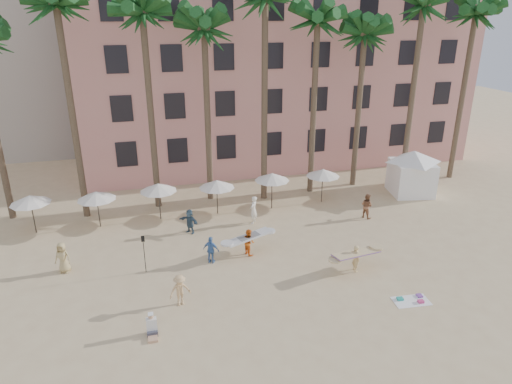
{
  "coord_description": "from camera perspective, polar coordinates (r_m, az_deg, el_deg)",
  "views": [
    {
      "loc": [
        -5.99,
        -17.0,
        13.34
      ],
      "look_at": [
        0.11,
        6.0,
        4.0
      ],
      "focal_mm": 32.0,
      "sensor_mm": 36.0,
      "label": 1
    }
  ],
  "objects": [
    {
      "name": "beach_towel",
      "position": [
        24.58,
        18.9,
        -12.67
      ],
      "size": [
        1.88,
        1.16,
        0.14
      ],
      "color": "white",
      "rests_on": "ground"
    },
    {
      "name": "beachgoers",
      "position": [
        27.64,
        -4.75,
        -5.5
      ],
      "size": [
        20.52,
        9.0,
        1.93
      ],
      "color": "#364E60",
      "rests_on": "ground"
    },
    {
      "name": "pink_hotel",
      "position": [
        45.23,
        2.0,
        14.64
      ],
      "size": [
        35.0,
        14.0,
        16.0
      ],
      "primitive_type": "cube",
      "color": "#DD9287",
      "rests_on": "ground"
    },
    {
      "name": "cabana",
      "position": [
        37.61,
        18.96,
        2.79
      ],
      "size": [
        5.26,
        5.26,
        3.5
      ],
      "color": "white",
      "rests_on": "ground"
    },
    {
      "name": "carrier_yellow",
      "position": [
        25.88,
        12.42,
        -7.84
      ],
      "size": [
        3.04,
        1.48,
        1.56
      ],
      "color": "#D8B779",
      "rests_on": "ground"
    },
    {
      "name": "carrier_white",
      "position": [
        26.97,
        -0.92,
        -6.11
      ],
      "size": [
        3.0,
        1.61,
        1.6
      ],
      "color": "orange",
      "rests_on": "ground"
    },
    {
      "name": "palm_row",
      "position": [
        32.65,
        -3.62,
        20.74
      ],
      "size": [
        44.4,
        5.4,
        16.3
      ],
      "color": "brown",
      "rests_on": "ground"
    },
    {
      "name": "seated_man",
      "position": [
        21.53,
        -12.87,
        -16.24
      ],
      "size": [
        0.47,
        0.83,
        1.07
      ],
      "color": "#3F3F4C",
      "rests_on": "ground"
    },
    {
      "name": "umbrella_row",
      "position": [
        31.63,
        -8.51,
        0.81
      ],
      "size": [
        22.5,
        2.7,
        2.73
      ],
      "color": "#332B23",
      "rests_on": "ground"
    },
    {
      "name": "ground",
      "position": [
        22.42,
        3.78,
        -15.13
      ],
      "size": [
        120.0,
        120.0,
        0.0
      ],
      "primitive_type": "plane",
      "color": "#D1B789",
      "rests_on": "ground"
    },
    {
      "name": "paddle",
      "position": [
        25.65,
        -13.84,
        -6.97
      ],
      "size": [
        0.18,
        0.04,
        2.23
      ],
      "color": "black",
      "rests_on": "ground"
    }
  ]
}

